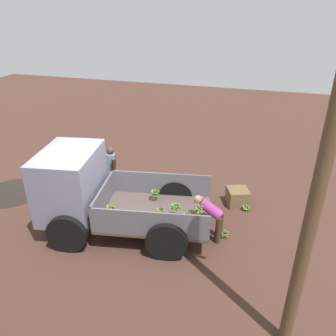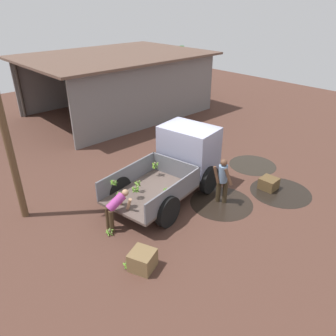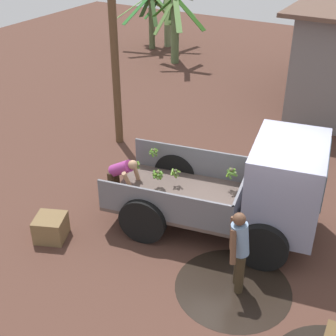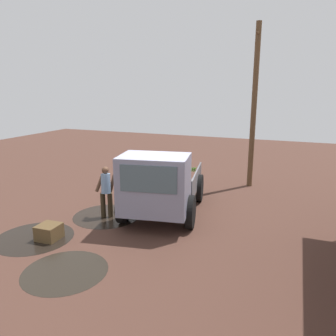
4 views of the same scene
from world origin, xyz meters
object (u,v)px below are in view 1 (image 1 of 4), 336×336
at_px(person_worker_loading, 211,215).
at_px(wooden_crate_1, 68,172).
at_px(banana_bunch_on_ground_0, 225,233).
at_px(person_foreground_visitor, 111,169).
at_px(banana_bunch_on_ground_1, 246,207).
at_px(wooden_crate_0, 238,197).
at_px(utility_pole, 321,178).
at_px(cargo_truck, 88,190).

distance_m(person_worker_loading, wooden_crate_1, 5.60).
xyz_separation_m(banana_bunch_on_ground_0, wooden_crate_1, (5.64, -1.65, 0.09)).
bearing_deg(person_foreground_visitor, wooden_crate_1, 134.91).
relative_size(person_worker_loading, banana_bunch_on_ground_0, 4.91).
bearing_deg(banana_bunch_on_ground_1, wooden_crate_0, -41.42).
bearing_deg(utility_pole, wooden_crate_0, -72.74).
relative_size(person_foreground_visitor, banana_bunch_on_ground_0, 6.75).
bearing_deg(wooden_crate_1, cargo_truck, 134.20).
xyz_separation_m(person_foreground_visitor, person_worker_loading, (-3.32, 1.23, -0.19)).
relative_size(person_worker_loading, wooden_crate_1, 2.08).
height_order(cargo_truck, banana_bunch_on_ground_0, cargo_truck).
height_order(person_worker_loading, banana_bunch_on_ground_0, person_worker_loading).
distance_m(utility_pole, person_worker_loading, 3.95).
distance_m(banana_bunch_on_ground_1, wooden_crate_0, 0.40).
relative_size(cargo_truck, wooden_crate_1, 7.94).
relative_size(utility_pole, wooden_crate_0, 10.81).
relative_size(cargo_truck, wooden_crate_0, 7.59).
xyz_separation_m(person_worker_loading, banana_bunch_on_ground_0, (-0.36, -0.15, -0.60)).
bearing_deg(banana_bunch_on_ground_1, person_foreground_visitor, 4.79).
height_order(utility_pole, person_foreground_visitor, utility_pole).
relative_size(cargo_truck, banana_bunch_on_ground_0, 18.78).
relative_size(cargo_truck, utility_pole, 0.70).
bearing_deg(wooden_crate_0, cargo_truck, 32.28).
bearing_deg(banana_bunch_on_ground_1, wooden_crate_1, -2.23).
height_order(person_foreground_visitor, wooden_crate_0, person_foreground_visitor).
distance_m(person_worker_loading, wooden_crate_0, 1.94).
bearing_deg(person_worker_loading, person_foreground_visitor, -16.50).
distance_m(person_foreground_visitor, person_worker_loading, 3.55).
bearing_deg(cargo_truck, wooden_crate_0, -158.29).
distance_m(banana_bunch_on_ground_1, wooden_crate_1, 6.05).
bearing_deg(banana_bunch_on_ground_1, utility_pole, 104.55).
height_order(person_foreground_visitor, banana_bunch_on_ground_1, person_foreground_visitor).
height_order(banana_bunch_on_ground_0, banana_bunch_on_ground_1, banana_bunch_on_ground_0).
height_order(wooden_crate_0, wooden_crate_1, wooden_crate_0).
height_order(person_foreground_visitor, banana_bunch_on_ground_0, person_foreground_visitor).
distance_m(cargo_truck, wooden_crate_1, 3.26).
bearing_deg(person_foreground_visitor, wooden_crate_0, -19.78).
height_order(utility_pole, person_worker_loading, utility_pole).
bearing_deg(utility_pole, person_worker_loading, -53.53).
bearing_deg(utility_pole, person_foreground_visitor, -35.58).
relative_size(banana_bunch_on_ground_0, banana_bunch_on_ground_1, 1.00).
xyz_separation_m(cargo_truck, banana_bunch_on_ground_0, (-3.46, -0.59, -1.01)).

